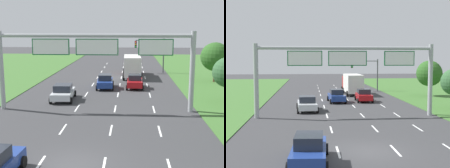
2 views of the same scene
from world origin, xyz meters
The scene contains 11 objects.
ground_plane centered at (0.00, 0.00, 0.00)m, with size 200.00×200.00×0.00m, color #38383A.
lane_dashes_inner_left centered at (-1.75, 15.00, 0.00)m, with size 0.14×68.40×0.01m.
lane_dashes_inner_right centered at (1.75, 15.00, 0.00)m, with size 0.14×68.40×0.01m.
lane_dashes_slip centered at (5.25, 15.00, 0.00)m, with size 0.14×68.40×0.01m.
car_near_red centered at (0.03, 21.70, 0.83)m, with size 2.29×4.31×1.69m.
car_lead_silver centered at (-3.72, 15.21, 0.80)m, with size 2.42×4.53×1.61m.
car_mid_lane centered at (3.65, 21.95, 0.83)m, with size 2.12×3.95×1.67m.
box_truck centered at (3.33, 30.87, 1.73)m, with size 2.77×8.57×3.18m.
sign_gantry centered at (0.11, 11.41, 4.97)m, with size 17.24×0.44×7.00m.
traffic_light_mast centered at (6.45, 35.23, 3.87)m, with size 4.76×0.49×5.60m.
roadside_tree_far centered at (14.34, 26.72, 3.45)m, with size 3.83×3.83×5.37m.
Camera 1 is at (3.13, -15.47, 7.30)m, focal length 50.00 mm.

